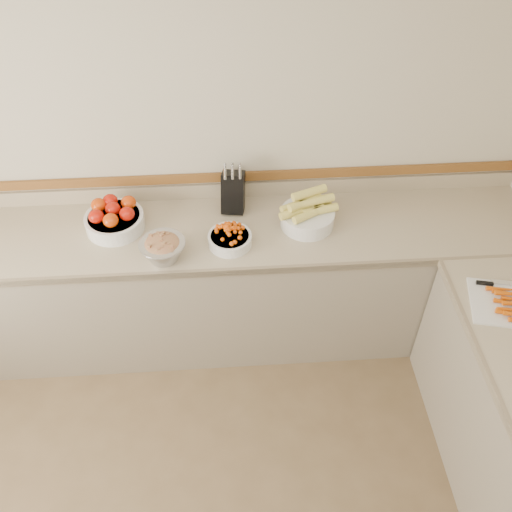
{
  "coord_description": "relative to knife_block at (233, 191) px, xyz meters",
  "views": [
    {
      "loc": [
        0.2,
        -0.79,
        3.08
      ],
      "look_at": [
        0.35,
        1.35,
        1.0
      ],
      "focal_mm": 40.0,
      "sensor_mm": 36.0,
      "label": 1
    }
  ],
  "objects": [
    {
      "name": "knife_block",
      "position": [
        0.0,
        0.0,
        0.0
      ],
      "size": [
        0.16,
        0.18,
        0.32
      ],
      "color": "black",
      "rests_on": "counter_back"
    },
    {
      "name": "tomato_bowl",
      "position": [
        -0.69,
        -0.12,
        -0.06
      ],
      "size": [
        0.34,
        0.34,
        0.17
      ],
      "color": "white",
      "rests_on": "counter_back"
    },
    {
      "name": "counter_back",
      "position": [
        -0.25,
        -0.19,
        -0.58
      ],
      "size": [
        4.0,
        0.65,
        1.08
      ],
      "color": "tan",
      "rests_on": "ground_plane"
    },
    {
      "name": "cherry_tomato_bowl",
      "position": [
        -0.03,
        -0.31,
        -0.08
      ],
      "size": [
        0.25,
        0.25,
        0.13
      ],
      "color": "white",
      "rests_on": "counter_back"
    },
    {
      "name": "rhubarb_bowl",
      "position": [
        -0.4,
        -0.4,
        -0.06
      ],
      "size": [
        0.25,
        0.25,
        0.14
      ],
      "color": "#B2B2BA",
      "rests_on": "counter_back"
    },
    {
      "name": "cutting_board",
      "position": [
        1.36,
        -0.87,
        -0.11
      ],
      "size": [
        0.45,
        0.39,
        0.06
      ],
      "color": "silver",
      "rests_on": "counter_right"
    },
    {
      "name": "back_wall",
      "position": [
        -0.25,
        0.13,
        0.27
      ],
      "size": [
        4.0,
        0.0,
        4.0
      ],
      "primitive_type": "plane",
      "rotation": [
        1.57,
        0.0,
        0.0
      ],
      "color": "beige",
      "rests_on": "ground_plane"
    },
    {
      "name": "corn_bowl",
      "position": [
        0.42,
        -0.17,
        -0.05
      ],
      "size": [
        0.35,
        0.31,
        0.23
      ],
      "color": "white",
      "rests_on": "counter_back"
    }
  ]
}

